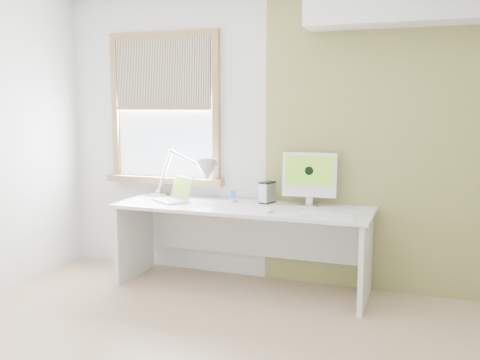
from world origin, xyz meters
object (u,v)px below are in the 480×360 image
at_px(desk, 244,227).
at_px(imac, 309,176).
at_px(desk_lamp, 197,174).
at_px(external_drive, 267,192).
at_px(laptop, 176,195).

relative_size(desk, imac, 4.74).
bearing_deg(imac, desk, -164.17).
bearing_deg(desk_lamp, imac, 2.94).
xyz_separation_m(desk, external_drive, (0.17, 0.14, 0.29)).
relative_size(desk_lamp, laptop, 1.92).
bearing_deg(external_drive, imac, 2.02).
height_order(desk, laptop, laptop).
bearing_deg(desk_lamp, external_drive, 3.47).
relative_size(desk, external_drive, 11.71).
distance_m(desk_lamp, external_drive, 0.66).
bearing_deg(external_drive, desk_lamp, -176.53).
xyz_separation_m(desk, desk_lamp, (-0.48, 0.10, 0.43)).
height_order(laptop, external_drive, laptop).
relative_size(desk_lamp, external_drive, 4.16).
bearing_deg(laptop, desk, 3.72).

